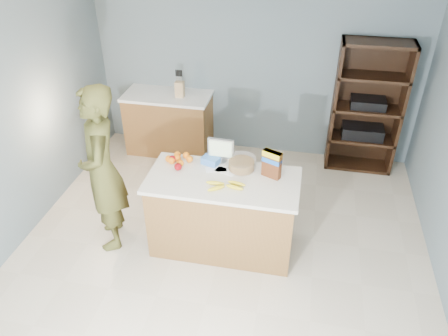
% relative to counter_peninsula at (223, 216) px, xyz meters
% --- Properties ---
extents(floor, '(4.50, 5.00, 0.02)m').
position_rel_counter_peninsula_xyz_m(floor, '(0.00, -0.30, -0.42)').
color(floor, beige).
rests_on(floor, ground).
extents(walls, '(4.52, 5.02, 2.51)m').
position_rel_counter_peninsula_xyz_m(walls, '(0.00, -0.30, 1.24)').
color(walls, slate).
rests_on(walls, ground).
extents(counter_peninsula, '(1.56, 0.76, 0.90)m').
position_rel_counter_peninsula_xyz_m(counter_peninsula, '(0.00, 0.00, 0.00)').
color(counter_peninsula, brown).
rests_on(counter_peninsula, ground).
extents(back_cabinet, '(1.24, 0.62, 0.90)m').
position_rel_counter_peninsula_xyz_m(back_cabinet, '(-1.20, 1.90, 0.04)').
color(back_cabinet, brown).
rests_on(back_cabinet, ground).
extents(shelving_unit, '(0.90, 0.40, 1.80)m').
position_rel_counter_peninsula_xyz_m(shelving_unit, '(1.55, 2.05, 0.45)').
color(shelving_unit, black).
rests_on(shelving_unit, ground).
extents(person, '(0.69, 0.80, 1.86)m').
position_rel_counter_peninsula_xyz_m(person, '(-1.25, -0.14, 0.52)').
color(person, '#4A491E').
rests_on(person, ground).
extents(knife_block, '(0.12, 0.10, 0.31)m').
position_rel_counter_peninsula_xyz_m(knife_block, '(-1.00, 1.87, 0.60)').
color(knife_block, tan).
rests_on(knife_block, back_cabinet).
extents(envelopes, '(0.35, 0.19, 0.00)m').
position_rel_counter_peninsula_xyz_m(envelopes, '(-0.05, 0.15, 0.49)').
color(envelopes, white).
rests_on(envelopes, counter_peninsula).
extents(bananas, '(0.40, 0.23, 0.04)m').
position_rel_counter_peninsula_xyz_m(bananas, '(0.05, -0.14, 0.51)').
color(bananas, yellow).
rests_on(bananas, counter_peninsula).
extents(apples, '(0.18, 0.21, 0.08)m').
position_rel_counter_peninsula_xyz_m(apples, '(-0.54, 0.13, 0.53)').
color(apples, maroon).
rests_on(apples, counter_peninsula).
extents(oranges, '(0.29, 0.24, 0.08)m').
position_rel_counter_peninsula_xyz_m(oranges, '(-0.53, 0.23, 0.52)').
color(oranges, orange).
rests_on(oranges, counter_peninsula).
extents(blue_carton, '(0.21, 0.17, 0.08)m').
position_rel_counter_peninsula_xyz_m(blue_carton, '(-0.19, 0.25, 0.52)').
color(blue_carton, blue).
rests_on(blue_carton, counter_peninsula).
extents(salad_bowl, '(0.30, 0.30, 0.13)m').
position_rel_counter_peninsula_xyz_m(salad_bowl, '(0.15, 0.22, 0.54)').
color(salad_bowl, '#267219').
rests_on(salad_bowl, counter_peninsula).
extents(tv, '(0.28, 0.12, 0.28)m').
position_rel_counter_peninsula_xyz_m(tv, '(-0.09, 0.31, 0.64)').
color(tv, silver).
rests_on(tv, counter_peninsula).
extents(cereal_box, '(0.21, 0.15, 0.30)m').
position_rel_counter_peninsula_xyz_m(cereal_box, '(0.47, 0.14, 0.66)').
color(cereal_box, '#592B14').
rests_on(cereal_box, counter_peninsula).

